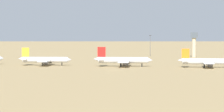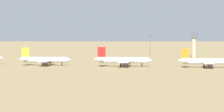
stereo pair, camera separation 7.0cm
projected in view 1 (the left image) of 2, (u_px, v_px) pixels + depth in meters
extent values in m
plane|color=tan|center=(113.00, 71.00, 315.55)|extent=(4000.00, 4000.00, 0.00)
pyramid|color=gray|center=(55.00, 23.00, 1293.66)|extent=(300.81, 213.93, 70.46)
pyramid|color=slate|center=(191.00, 25.00, 1333.65)|extent=(343.16, 276.91, 60.13)
cone|color=silver|center=(2.00, 58.00, 367.93)|extent=(3.36, 3.95, 3.51)
cylinder|color=silver|center=(45.00, 60.00, 357.05)|extent=(27.87, 7.12, 3.46)
cone|color=silver|center=(69.00, 60.00, 356.03)|extent=(3.01, 3.60, 3.28)
cone|color=silver|center=(21.00, 59.00, 358.04)|extent=(3.82, 3.37, 2.94)
cube|color=yellow|center=(26.00, 52.00, 357.65)|extent=(4.51, 1.03, 5.62)
cube|color=silver|center=(27.00, 59.00, 361.29)|extent=(3.53, 6.19, 0.31)
cube|color=silver|center=(24.00, 59.00, 354.40)|extent=(3.53, 6.19, 0.31)
cube|color=silver|center=(46.00, 61.00, 357.01)|extent=(9.52, 28.19, 0.48)
cylinder|color=slate|center=(50.00, 62.00, 363.47)|extent=(3.34, 2.30, 1.90)
cylinder|color=slate|center=(46.00, 63.00, 350.55)|extent=(3.34, 2.30, 1.90)
cylinder|color=black|center=(62.00, 64.00, 356.47)|extent=(0.60, 0.60, 1.90)
cylinder|color=black|center=(44.00, 64.00, 359.33)|extent=(0.60, 0.60, 1.90)
cylinder|color=black|center=(42.00, 64.00, 355.20)|extent=(0.60, 0.60, 1.90)
cylinder|color=silver|center=(123.00, 60.00, 347.11)|extent=(29.92, 7.14, 3.71)
cone|color=silver|center=(150.00, 60.00, 345.74)|extent=(3.17, 3.83, 3.53)
cone|color=silver|center=(96.00, 59.00, 348.46)|extent=(4.05, 3.56, 3.15)
cube|color=red|center=(102.00, 52.00, 347.98)|extent=(4.85, 1.02, 6.03)
cube|color=silver|center=(102.00, 59.00, 351.89)|extent=(3.68, 6.61, 0.33)
cube|color=silver|center=(101.00, 60.00, 344.51)|extent=(3.68, 6.61, 0.33)
cube|color=silver|center=(125.00, 61.00, 347.06)|extent=(9.72, 30.22, 0.52)
cylinder|color=slate|center=(127.00, 63.00, 353.97)|extent=(3.55, 2.42, 2.04)
cylinder|color=slate|center=(125.00, 64.00, 340.12)|extent=(3.55, 2.42, 2.04)
cylinder|color=black|center=(142.00, 65.00, 346.29)|extent=(0.65, 0.65, 2.04)
cylinder|color=black|center=(121.00, 65.00, 349.59)|extent=(0.65, 0.65, 2.04)
cylinder|color=black|center=(121.00, 65.00, 345.16)|extent=(0.65, 0.65, 2.04)
cylinder|color=silver|center=(207.00, 61.00, 338.22)|extent=(28.02, 5.89, 3.48)
cone|color=silver|center=(180.00, 60.00, 339.92)|extent=(3.72, 3.25, 2.96)
cube|color=orange|center=(186.00, 53.00, 339.39)|extent=(4.54, 0.83, 5.65)
cube|color=silver|center=(185.00, 60.00, 343.04)|extent=(3.29, 6.13, 0.31)
cube|color=silver|center=(186.00, 61.00, 336.14)|extent=(3.29, 6.13, 0.31)
cube|color=silver|center=(208.00, 62.00, 338.14)|extent=(8.32, 28.24, 0.49)
cylinder|color=slate|center=(209.00, 64.00, 344.58)|extent=(3.29, 2.18, 1.91)
cylinder|color=slate|center=(210.00, 65.00, 331.63)|extent=(3.29, 2.18, 1.91)
cylinder|color=black|center=(204.00, 66.00, 340.57)|extent=(0.61, 0.61, 1.91)
cylinder|color=black|center=(204.00, 66.00, 336.43)|extent=(0.61, 0.61, 1.91)
cylinder|color=#C6B793|center=(194.00, 48.00, 456.65)|extent=(3.20, 3.20, 15.40)
cube|color=#4C5660|center=(194.00, 35.00, 456.17)|extent=(5.20, 5.20, 4.34)
cylinder|color=#59595E|center=(150.00, 46.00, 478.86)|extent=(0.36, 0.36, 16.62)
cube|color=#333333|center=(150.00, 36.00, 478.45)|extent=(1.80, 0.50, 0.50)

